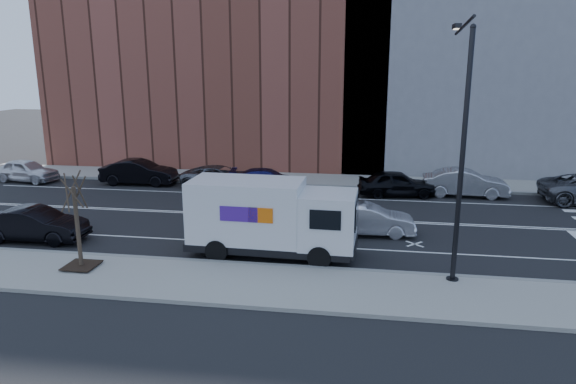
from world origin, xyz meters
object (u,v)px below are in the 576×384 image
(driving_sedan, at_px, (367,219))
(fedex_van, at_px, (271,217))
(far_parked_a, at_px, (26,170))
(far_parked_b, at_px, (139,172))

(driving_sedan, bearing_deg, fedex_van, 127.10)
(fedex_van, bearing_deg, far_parked_a, 151.25)
(far_parked_b, distance_m, driving_sedan, 17.20)
(far_parked_b, bearing_deg, fedex_van, -137.84)
(fedex_van, height_order, far_parked_b, fedex_van)
(driving_sedan, bearing_deg, far_parked_b, 57.97)
(far_parked_a, relative_size, driving_sedan, 1.02)
(far_parked_a, bearing_deg, driving_sedan, -101.00)
(far_parked_b, relative_size, driving_sedan, 1.14)
(far_parked_a, height_order, driving_sedan, far_parked_a)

